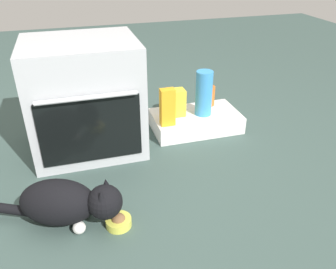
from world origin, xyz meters
name	(u,v)px	position (x,y,z in m)	size (l,w,h in m)	color
ground	(103,191)	(0.00, 0.00, 0.00)	(8.00, 8.00, 0.00)	#384C47
oven	(85,97)	(-0.01, 0.48, 0.33)	(0.64, 0.58, 0.67)	#B7BABF
pantry_cabinet	(195,121)	(0.70, 0.51, 0.06)	(0.59, 0.34, 0.11)	white
food_bowl	(119,221)	(0.04, -0.27, 0.02)	(0.12, 0.12, 0.07)	#D1D14C
cat	(66,202)	(-0.18, -0.19, 0.12)	(0.70, 0.34, 0.23)	black
water_bottle	(204,93)	(0.75, 0.50, 0.26)	(0.11, 0.11, 0.30)	#388CD1
juice_carton	(167,107)	(0.47, 0.42, 0.23)	(0.09, 0.06, 0.24)	orange
snack_bag	(176,103)	(0.56, 0.53, 0.20)	(0.12, 0.09, 0.18)	yellow
sauce_jar	(209,96)	(0.84, 0.62, 0.18)	(0.08, 0.08, 0.14)	#D16023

